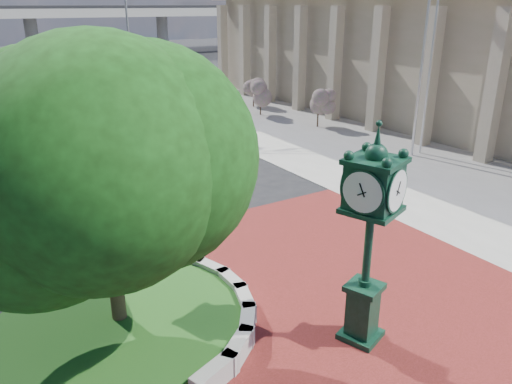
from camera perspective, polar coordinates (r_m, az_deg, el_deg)
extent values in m
plane|color=black|center=(15.31, 3.13, -9.58)|extent=(200.00, 200.00, 0.00)
cube|color=maroon|center=(14.61, 5.44, -11.16)|extent=(12.00, 12.00, 0.04)
cube|color=#9E9B93|center=(32.43, 16.26, 6.16)|extent=(20.00, 50.00, 0.04)
cube|color=#9E9B93|center=(11.38, -4.70, -20.20)|extent=(1.29, 0.76, 0.54)
cube|color=#9E9B93|center=(12.01, -2.02, -17.59)|extent=(1.20, 1.04, 0.54)
cube|color=#9E9B93|center=(12.77, -0.97, -14.94)|extent=(1.00, 1.22, 0.54)
cube|color=#9E9B93|center=(13.57, -1.34, -12.55)|extent=(0.71, 1.30, 0.54)
cube|color=#9E9B93|center=(14.34, -2.84, -10.58)|extent=(0.35, 1.25, 0.54)
cube|color=#9E9B93|center=(15.01, -5.17, -9.10)|extent=(0.71, 1.30, 0.54)
cube|color=#9E9B93|center=(15.55, -8.09, -8.11)|extent=(1.00, 1.22, 0.54)
cube|color=#9E9B93|center=(15.91, -11.38, -7.62)|extent=(1.20, 1.04, 0.54)
cube|color=#9E9B93|center=(16.08, -14.84, -7.62)|extent=(1.29, 0.76, 0.54)
cylinder|color=#164D1A|center=(13.37, -15.23, -14.30)|extent=(6.10, 6.10, 0.40)
cube|color=tan|center=(39.21, 22.75, 13.74)|extent=(15.00, 42.00, 8.00)
cube|color=black|center=(33.65, 15.32, 13.67)|extent=(0.30, 40.00, 5.50)
cylinder|color=#9E9B93|center=(81.86, -24.18, 15.70)|extent=(1.80, 1.80, 6.00)
cylinder|color=#9E9B93|center=(87.23, -10.62, 17.29)|extent=(1.80, 1.80, 6.00)
cylinder|color=#38281C|center=(12.90, -15.60, -11.06)|extent=(0.36, 0.36, 2.17)
sphere|color=#14340E|center=(11.76, -16.83, 0.00)|extent=(5.20, 5.20, 5.20)
cylinder|color=#38281C|center=(29.74, -24.26, 5.76)|extent=(0.36, 0.36, 1.92)
sphere|color=#14340E|center=(29.31, -24.92, 10.06)|extent=(4.40, 4.40, 4.40)
cube|color=black|center=(13.00, 11.83, -15.69)|extent=(1.16, 1.16, 0.18)
cube|color=black|center=(12.60, 12.07, -13.13)|extent=(0.80, 0.80, 1.24)
cube|color=black|center=(12.26, 12.30, -10.58)|extent=(1.01, 1.01, 0.14)
cylinder|color=black|center=(11.76, 12.68, -6.30)|extent=(0.19, 0.19, 1.92)
cube|color=black|center=(11.17, 13.29, 0.74)|extent=(1.30, 1.30, 1.01)
cylinder|color=white|center=(10.98, 15.79, 0.15)|extent=(0.87, 0.37, 0.90)
cylinder|color=white|center=(11.38, 10.88, 1.30)|extent=(0.87, 0.37, 0.90)
cylinder|color=white|center=(10.71, 12.09, -0.03)|extent=(0.37, 0.87, 0.90)
cylinder|color=white|center=(11.63, 14.40, 1.44)|extent=(0.37, 0.87, 0.90)
sphere|color=black|center=(10.95, 13.59, 4.18)|extent=(0.50, 0.50, 0.50)
cone|color=black|center=(10.86, 13.75, 6.06)|extent=(0.20, 0.20, 0.56)
imported|color=#520B10|center=(50.92, -23.98, 11.19)|extent=(2.76, 5.02, 1.62)
cylinder|color=silver|center=(27.39, 18.65, 15.44)|extent=(0.14, 0.14, 11.37)
cylinder|color=silver|center=(28.06, 19.28, 13.40)|extent=(0.11, 0.11, 9.36)
cylinder|color=slate|center=(39.49, -14.21, 15.32)|extent=(0.16, 0.16, 8.83)
cylinder|color=#38281C|center=(33.66, 7.07, 8.36)|extent=(0.10, 0.10, 1.20)
sphere|color=#A55291|center=(33.46, 7.15, 10.03)|extent=(1.20, 1.20, 1.20)
cylinder|color=#38281C|center=(37.15, 0.51, 9.68)|extent=(0.10, 0.10, 1.20)
sphere|color=#A55291|center=(36.97, 0.51, 11.20)|extent=(1.20, 1.20, 1.20)
cylinder|color=#38281C|center=(40.22, -0.30, 10.53)|extent=(0.10, 0.10, 1.20)
sphere|color=#A55291|center=(40.06, -0.30, 11.94)|extent=(1.20, 1.20, 1.20)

